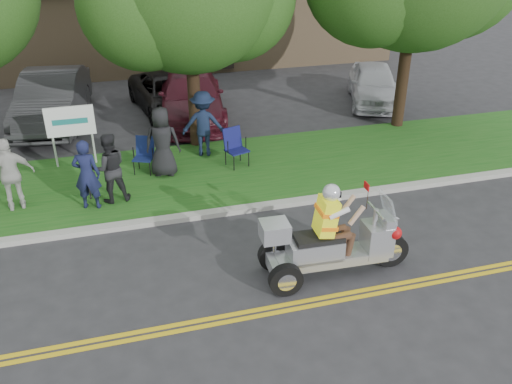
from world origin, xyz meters
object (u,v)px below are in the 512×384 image
object	(u,v)px
parked_car_left	(52,99)
parked_car_right	(191,96)
trike_scooter	(330,244)
lawn_chair_b	(235,145)
lawn_chair_a	(144,152)
spectator_adult_left	(87,175)
parked_car_far_right	(374,84)
spectator_adult_mid	(110,168)
spectator_adult_right	(11,174)
parked_car_mid	(171,94)

from	to	relation	value
parked_car_left	parked_car_right	xyz separation A→B (m)	(4.41, -0.63, -0.09)
trike_scooter	lawn_chair_b	world-z (taller)	trike_scooter
lawn_chair_a	spectator_adult_left	world-z (taller)	spectator_adult_left
parked_car_right	parked_car_far_right	world-z (taller)	parked_car_right
spectator_adult_left	parked_car_left	distance (m)	6.44
lawn_chair_b	parked_car_far_right	size ratio (longest dim) A/B	0.25
spectator_adult_mid	parked_car_far_right	distance (m)	10.83
trike_scooter	parked_car_far_right	xyz separation A→B (m)	(5.59, 9.30, 0.02)
spectator_adult_right	parked_car_right	bearing A→B (deg)	-144.51
spectator_adult_mid	spectator_adult_right	world-z (taller)	spectator_adult_right
parked_car_mid	parked_car_far_right	bearing A→B (deg)	-15.64
trike_scooter	lawn_chair_a	size ratio (longest dim) A/B	3.20
spectator_adult_mid	parked_car_right	xyz separation A→B (m)	(2.83, 5.52, -0.20)
spectator_adult_left	spectator_adult_mid	xyz separation A→B (m)	(0.51, 0.20, 0.01)
spectator_adult_mid	lawn_chair_a	bearing A→B (deg)	-129.02
spectator_adult_mid	parked_car_mid	xyz separation A→B (m)	(2.26, 6.23, -0.31)
spectator_adult_right	spectator_adult_mid	bearing A→B (deg)	162.98
lawn_chair_b	parked_car_mid	world-z (taller)	parked_car_mid
trike_scooter	parked_car_mid	bearing A→B (deg)	101.27
spectator_adult_right	parked_car_mid	xyz separation A→B (m)	(4.41, 6.01, -0.33)
trike_scooter	parked_car_mid	world-z (taller)	trike_scooter
spectator_adult_right	parked_car_far_right	size ratio (longest dim) A/B	0.42
parked_car_right	lawn_chair_b	bearing A→B (deg)	-76.83
parked_car_mid	parked_car_right	world-z (taller)	parked_car_right
parked_car_mid	parked_car_far_right	world-z (taller)	parked_car_far_right
trike_scooter	spectator_adult_left	size ratio (longest dim) A/B	1.78
parked_car_left	parked_car_mid	bearing A→B (deg)	9.12
lawn_chair_a	lawn_chair_b	xyz separation A→B (m)	(2.37, -0.24, 0.05)
parked_car_right	parked_car_left	bearing A→B (deg)	179.15
spectator_adult_mid	parked_car_right	distance (m)	6.21
spectator_adult_left	spectator_adult_mid	bearing A→B (deg)	-144.74
trike_scooter	parked_car_left	bearing A→B (deg)	120.55
lawn_chair_a	spectator_adult_mid	xyz separation A→B (m)	(-0.91, -1.47, 0.32)
lawn_chair_b	spectator_adult_right	bearing A→B (deg)	172.55
spectator_adult_left	parked_car_mid	distance (m)	7.01
lawn_chair_a	parked_car_left	size ratio (longest dim) A/B	0.18
lawn_chair_b	parked_car_left	xyz separation A→B (m)	(-4.85, 4.92, 0.16)
spectator_adult_left	parked_car_right	bearing A→B (deg)	-106.37
parked_car_right	spectator_adult_left	bearing A→B (deg)	-113.07
spectator_adult_left	parked_car_far_right	size ratio (longest dim) A/B	0.41
parked_car_mid	spectator_adult_right	bearing A→B (deg)	-134.53
spectator_adult_right	parked_car_far_right	distance (m)	12.66
trike_scooter	parked_car_left	world-z (taller)	trike_scooter
trike_scooter	spectator_adult_right	xyz separation A→B (m)	(-6.00, 4.22, 0.29)
lawn_chair_a	parked_car_far_right	world-z (taller)	parked_car_far_right
lawn_chair_b	spectator_adult_left	world-z (taller)	spectator_adult_left
spectator_adult_mid	parked_car_mid	size ratio (longest dim) A/B	0.37
spectator_adult_left	parked_car_right	distance (m)	6.63
parked_car_far_right	parked_car_left	bearing A→B (deg)	-163.42
parked_car_mid	spectator_adult_left	bearing A→B (deg)	-121.56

